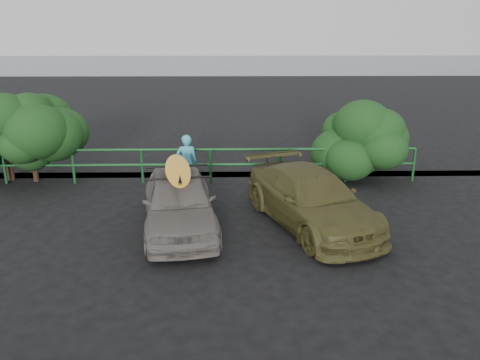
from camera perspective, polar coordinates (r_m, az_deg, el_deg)
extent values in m
plane|color=black|center=(9.36, -11.05, -9.76)|extent=(80.00, 80.00, 0.00)
plane|color=slate|center=(68.33, -2.51, 14.01)|extent=(200.00, 200.00, 0.00)
imported|color=#68625D|center=(10.48, -7.44, -2.60)|extent=(2.13, 4.06, 1.32)
imported|color=#494620|center=(10.76, 8.63, -2.28)|extent=(3.16, 4.69, 1.26)
imported|color=#42ABC7|center=(12.96, -6.49, 2.05)|extent=(0.59, 0.38, 1.60)
ellipsoid|color=#FDAB1A|center=(10.25, -7.60, 1.31)|extent=(0.94, 2.68, 0.08)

